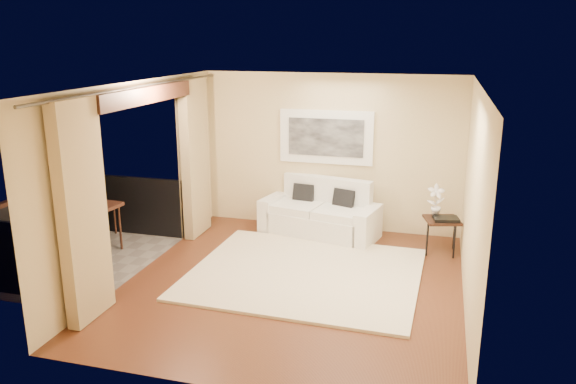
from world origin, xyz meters
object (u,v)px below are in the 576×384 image
(side_table, at_px, (442,222))
(bistro_table, at_px, (93,210))
(orchid, at_px, (436,201))
(ice_bucket, at_px, (85,196))
(balcony_chair_near, at_px, (87,230))
(sofa, at_px, (321,215))
(balcony_chair_far, at_px, (92,202))

(side_table, bearing_deg, bistro_table, -164.04)
(orchid, relative_size, ice_bucket, 2.55)
(balcony_chair_near, bearing_deg, ice_bucket, 129.97)
(balcony_chair_near, bearing_deg, sofa, 45.64)
(balcony_chair_far, bearing_deg, bistro_table, 132.08)
(bistro_table, distance_m, ice_bucket, 0.30)
(sofa, relative_size, balcony_chair_near, 1.94)
(side_table, height_order, bistro_table, bistro_table)
(orchid, distance_m, ice_bucket, 5.47)
(sofa, distance_m, orchid, 1.95)
(bistro_table, bearing_deg, side_table, 15.96)
(sofa, xyz_separation_m, orchid, (1.88, -0.23, 0.47))
(side_table, bearing_deg, sofa, 170.06)
(side_table, height_order, balcony_chair_far, balcony_chair_far)
(side_table, distance_m, bistro_table, 5.40)
(sofa, height_order, balcony_chair_near, balcony_chair_near)
(balcony_chair_far, bearing_deg, sofa, -154.88)
(orchid, height_order, ice_bucket, orchid)
(balcony_chair_far, relative_size, balcony_chair_near, 0.98)
(balcony_chair_far, bearing_deg, orchid, -163.18)
(sofa, bearing_deg, side_table, 2.06)
(sofa, distance_m, side_table, 2.03)
(bistro_table, xyz_separation_m, balcony_chair_near, (0.32, -0.62, -0.07))
(balcony_chair_far, height_order, balcony_chair_near, balcony_chair_near)
(balcony_chair_far, distance_m, ice_bucket, 0.63)
(bistro_table, height_order, balcony_chair_far, balcony_chair_far)
(sofa, height_order, bistro_table, sofa)
(sofa, xyz_separation_m, balcony_chair_near, (-2.87, -2.45, 0.30))
(bistro_table, xyz_separation_m, ice_bucket, (-0.20, 0.12, 0.18))
(sofa, distance_m, balcony_chair_near, 3.79)
(side_table, height_order, ice_bucket, ice_bucket)
(orchid, height_order, balcony_chair_far, same)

